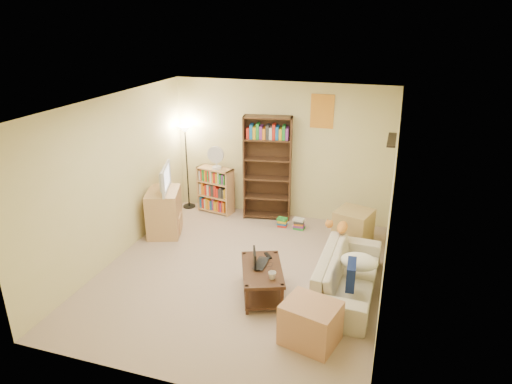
% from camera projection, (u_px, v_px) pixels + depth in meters
% --- Properties ---
extents(room, '(4.50, 4.54, 2.52)m').
position_uv_depth(room, '(239.00, 169.00, 6.15)').
color(room, tan).
rests_on(room, ground).
extents(sofa, '(1.93, 0.85, 0.55)m').
position_uv_depth(sofa, '(347.00, 274.00, 6.18)').
color(sofa, beige).
rests_on(sofa, ground).
extents(navy_pillow, '(0.13, 0.37, 0.33)m').
position_uv_depth(navy_pillow, '(351.00, 275.00, 5.70)').
color(navy_pillow, '#121E4F').
rests_on(navy_pillow, sofa).
extents(cream_blanket, '(0.51, 0.36, 0.22)m').
position_uv_depth(cream_blanket, '(359.00, 262.00, 6.10)').
color(cream_blanket, white).
rests_on(cream_blanket, sofa).
extents(tabby_cat, '(0.43, 0.16, 0.15)m').
position_uv_depth(tabby_cat, '(340.00, 227.00, 6.76)').
color(tabby_cat, orange).
rests_on(tabby_cat, sofa).
extents(coffee_table, '(0.82, 1.06, 0.42)m').
position_uv_depth(coffee_table, '(262.00, 278.00, 6.11)').
color(coffee_table, '#3D2017').
rests_on(coffee_table, ground).
extents(laptop, '(0.37, 0.24, 0.03)m').
position_uv_depth(laptop, '(265.00, 264.00, 6.12)').
color(laptop, black).
rests_on(laptop, coffee_table).
extents(laptop_screen, '(0.12, 0.30, 0.21)m').
position_uv_depth(laptop_screen, '(255.00, 258.00, 6.07)').
color(laptop_screen, white).
rests_on(laptop_screen, laptop).
extents(mug, '(0.17, 0.17, 0.10)m').
position_uv_depth(mug, '(272.00, 275.00, 5.79)').
color(mug, silver).
rests_on(mug, coffee_table).
extents(tv_remote, '(0.14, 0.16, 0.02)m').
position_uv_depth(tv_remote, '(268.00, 256.00, 6.35)').
color(tv_remote, black).
rests_on(tv_remote, coffee_table).
extents(tv_stand, '(0.74, 0.86, 0.78)m').
position_uv_depth(tv_stand, '(164.00, 212.00, 7.85)').
color(tv_stand, tan).
rests_on(tv_stand, ground).
extents(television, '(0.83, 0.58, 0.44)m').
position_uv_depth(television, '(161.00, 178.00, 7.63)').
color(television, black).
rests_on(television, tv_stand).
extents(tall_bookshelf, '(0.90, 0.43, 1.92)m').
position_uv_depth(tall_bookshelf, '(267.00, 166.00, 8.24)').
color(tall_bookshelf, '#45271A').
rests_on(tall_bookshelf, ground).
extents(short_bookshelf, '(0.73, 0.41, 0.88)m').
position_uv_depth(short_bookshelf, '(216.00, 190.00, 8.70)').
color(short_bookshelf, tan).
rests_on(short_bookshelf, ground).
extents(desk_fan, '(0.31, 0.18, 0.44)m').
position_uv_depth(desk_fan, '(216.00, 157.00, 8.40)').
color(desk_fan, silver).
rests_on(desk_fan, short_bookshelf).
extents(floor_lamp, '(0.28, 0.28, 1.64)m').
position_uv_depth(floor_lamp, '(186.00, 143.00, 8.59)').
color(floor_lamp, black).
rests_on(floor_lamp, ground).
extents(side_table, '(0.67, 0.67, 0.61)m').
position_uv_depth(side_table, '(353.00, 228.00, 7.45)').
color(side_table, tan).
rests_on(side_table, ground).
extents(end_cabinet, '(0.72, 0.65, 0.51)m').
position_uv_depth(end_cabinet, '(310.00, 323.00, 5.24)').
color(end_cabinet, tan).
rests_on(end_cabinet, ground).
extents(book_stacks, '(0.50, 0.17, 0.20)m').
position_uv_depth(book_stacks, '(291.00, 223.00, 8.13)').
color(book_stacks, red).
rests_on(book_stacks, ground).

